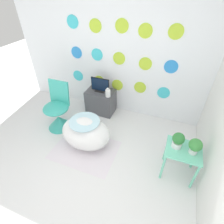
{
  "coord_description": "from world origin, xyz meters",
  "views": [
    {
      "loc": [
        1.01,
        -0.79,
        2.29
      ],
      "look_at": [
        0.3,
        1.04,
        0.78
      ],
      "focal_mm": 28.0,
      "sensor_mm": 36.0,
      "label": 1
    }
  ],
  "objects_px": {
    "tv": "(100,86)",
    "potted_plant_left": "(178,140)",
    "bathtub": "(86,133)",
    "chair": "(58,114)",
    "vase": "(108,93)",
    "potted_plant_right": "(195,146)"
  },
  "relations": [
    {
      "from": "bathtub",
      "to": "chair",
      "type": "xyz_separation_m",
      "value": [
        -0.7,
        0.22,
        0.02
      ]
    },
    {
      "from": "bathtub",
      "to": "potted_plant_right",
      "type": "xyz_separation_m",
      "value": [
        1.59,
        -0.04,
        0.37
      ]
    },
    {
      "from": "chair",
      "to": "potted_plant_left",
      "type": "relative_size",
      "value": 3.88
    },
    {
      "from": "chair",
      "to": "potted_plant_left",
      "type": "distance_m",
      "value": 2.12
    },
    {
      "from": "bathtub",
      "to": "vase",
      "type": "distance_m",
      "value": 0.89
    },
    {
      "from": "chair",
      "to": "vase",
      "type": "bearing_deg",
      "value": 38.89
    },
    {
      "from": "vase",
      "to": "potted_plant_right",
      "type": "relative_size",
      "value": 0.78
    },
    {
      "from": "chair",
      "to": "tv",
      "type": "bearing_deg",
      "value": 53.93
    },
    {
      "from": "tv",
      "to": "potted_plant_left",
      "type": "bearing_deg",
      "value": -32.26
    },
    {
      "from": "potted_plant_right",
      "to": "vase",
      "type": "bearing_deg",
      "value": 150.3
    },
    {
      "from": "chair",
      "to": "vase",
      "type": "xyz_separation_m",
      "value": [
        0.76,
        0.61,
        0.28
      ]
    },
    {
      "from": "bathtub",
      "to": "potted_plant_left",
      "type": "distance_m",
      "value": 1.43
    },
    {
      "from": "tv",
      "to": "potted_plant_right",
      "type": "distance_m",
      "value": 2.02
    },
    {
      "from": "potted_plant_left",
      "to": "potted_plant_right",
      "type": "distance_m",
      "value": 0.21
    },
    {
      "from": "tv",
      "to": "vase",
      "type": "height_order",
      "value": "tv"
    },
    {
      "from": "vase",
      "to": "potted_plant_left",
      "type": "distance_m",
      "value": 1.57
    },
    {
      "from": "tv",
      "to": "potted_plant_left",
      "type": "xyz_separation_m",
      "value": [
        1.54,
        -0.97,
        0.01
      ]
    },
    {
      "from": "bathtub",
      "to": "chair",
      "type": "height_order",
      "value": "chair"
    },
    {
      "from": "chair",
      "to": "potted_plant_right",
      "type": "bearing_deg",
      "value": -6.57
    },
    {
      "from": "bathtub",
      "to": "tv",
      "type": "bearing_deg",
      "value": 99.43
    },
    {
      "from": "bathtub",
      "to": "vase",
      "type": "bearing_deg",
      "value": 86.04
    },
    {
      "from": "vase",
      "to": "tv",
      "type": "bearing_deg",
      "value": 149.25
    }
  ]
}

